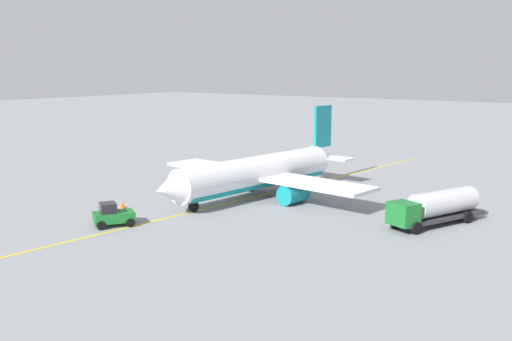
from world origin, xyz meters
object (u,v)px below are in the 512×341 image
pushback_tug (113,215)px  safety_cone_nose (122,205)px  fuel_tanker (436,206)px  refueling_worker (393,218)px  airplane (259,173)px

pushback_tug → safety_cone_nose: size_ratio=5.75×
fuel_tanker → refueling_worker: bearing=-44.1°
fuel_tanker → pushback_tug: size_ratio=2.65×
pushback_tug → refueling_worker: bearing=124.2°
fuel_tanker → pushback_tug: 29.63m
airplane → safety_cone_nose: 15.39m
pushback_tug → refueling_worker: (-14.38, 21.14, -0.19)m
airplane → refueling_worker: size_ratio=17.10×
airplane → safety_cone_nose: airplane is taller
refueling_worker → safety_cone_nose: refueling_worker is taller
refueling_worker → safety_cone_nose: bearing=-70.2°
airplane → safety_cone_nose: size_ratio=40.85×
pushback_tug → fuel_tanker: bearing=125.8°
fuel_tanker → refueling_worker: size_ratio=6.38×
fuel_tanker → refueling_worker: (2.97, -2.87, -0.91)m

